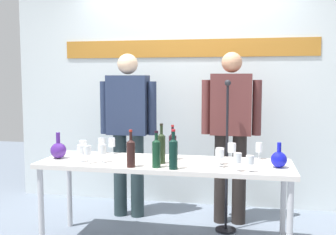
{
  "coord_description": "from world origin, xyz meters",
  "views": [
    {
      "loc": [
        0.69,
        -3.32,
        1.47
      ],
      "look_at": [
        0.0,
        0.15,
        1.12
      ],
      "focal_mm": 42.6,
      "sensor_mm": 36.0,
      "label": 1
    }
  ],
  "objects_px": {
    "wine_glass_right_3": "(259,148)",
    "display_table": "(165,169)",
    "decanter_blue_left": "(58,150)",
    "wine_glass_left_1": "(112,143)",
    "wine_glass_left_2": "(102,150)",
    "wine_glass_left_3": "(87,150)",
    "wine_bottle_0": "(173,152)",
    "wine_glass_right_1": "(220,153)",
    "wine_bottle_4": "(131,152)",
    "wine_bottle_1": "(156,152)",
    "presenter_right": "(231,127)",
    "microphone_stand": "(226,182)",
    "wine_glass_right_2": "(250,160)",
    "decanter_blue_right": "(279,159)",
    "wine_bottle_2": "(173,145)",
    "wine_glass_left_4": "(102,142)",
    "wine_glass_right_4": "(238,158)",
    "presenter_left": "(128,124)",
    "wine_glass_left_5": "(81,149)",
    "wine_glass_left_0": "(83,144)",
    "wine_bottle_3": "(161,147)",
    "wine_glass_right_0": "(232,148)",
    "wine_glass_right_5": "(220,154)"
  },
  "relations": [
    {
      "from": "wine_glass_right_4",
      "to": "microphone_stand",
      "type": "distance_m",
      "value": 0.8
    },
    {
      "from": "decanter_blue_left",
      "to": "wine_glass_left_1",
      "type": "distance_m",
      "value": 0.51
    },
    {
      "from": "wine_bottle_0",
      "to": "presenter_left",
      "type": "bearing_deg",
      "value": 124.54
    },
    {
      "from": "wine_bottle_1",
      "to": "wine_glass_right_1",
      "type": "height_order",
      "value": "wine_bottle_1"
    },
    {
      "from": "display_table",
      "to": "wine_bottle_3",
      "type": "relative_size",
      "value": 6.38
    },
    {
      "from": "wine_bottle_0",
      "to": "wine_glass_right_1",
      "type": "height_order",
      "value": "wine_bottle_0"
    },
    {
      "from": "wine_glass_left_4",
      "to": "wine_glass_right_1",
      "type": "distance_m",
      "value": 1.19
    },
    {
      "from": "wine_glass_left_2",
      "to": "wine_glass_left_3",
      "type": "xyz_separation_m",
      "value": [
        -0.11,
        -0.07,
        0.0
      ]
    },
    {
      "from": "wine_bottle_0",
      "to": "wine_glass_left_1",
      "type": "xyz_separation_m",
      "value": [
        -0.7,
        0.53,
        -0.03
      ]
    },
    {
      "from": "wine_glass_left_3",
      "to": "wine_glass_left_5",
      "type": "distance_m",
      "value": 0.1
    },
    {
      "from": "presenter_left",
      "to": "presenter_right",
      "type": "relative_size",
      "value": 1.0
    },
    {
      "from": "wine_bottle_3",
      "to": "wine_bottle_4",
      "type": "height_order",
      "value": "wine_bottle_3"
    },
    {
      "from": "wine_bottle_1",
      "to": "wine_glass_right_4",
      "type": "height_order",
      "value": "wine_bottle_1"
    },
    {
      "from": "display_table",
      "to": "wine_glass_right_1",
      "type": "bearing_deg",
      "value": -2.52
    },
    {
      "from": "decanter_blue_right",
      "to": "wine_bottle_2",
      "type": "bearing_deg",
      "value": 170.77
    },
    {
      "from": "wine_bottle_4",
      "to": "wine_glass_right_3",
      "type": "distance_m",
      "value": 1.15
    },
    {
      "from": "decanter_blue_left",
      "to": "wine_glass_left_5",
      "type": "xyz_separation_m",
      "value": [
        0.26,
        -0.1,
        0.03
      ]
    },
    {
      "from": "wine_glass_left_0",
      "to": "wine_glass_right_0",
      "type": "height_order",
      "value": "wine_glass_right_0"
    },
    {
      "from": "wine_glass_right_4",
      "to": "wine_glass_right_5",
      "type": "bearing_deg",
      "value": 140.83
    },
    {
      "from": "wine_glass_left_1",
      "to": "wine_glass_left_2",
      "type": "distance_m",
      "value": 0.41
    },
    {
      "from": "display_table",
      "to": "wine_bottle_4",
      "type": "xyz_separation_m",
      "value": [
        -0.23,
        -0.26,
        0.19
      ]
    },
    {
      "from": "presenter_right",
      "to": "microphone_stand",
      "type": "height_order",
      "value": "presenter_right"
    },
    {
      "from": "presenter_right",
      "to": "wine_glass_right_1",
      "type": "bearing_deg",
      "value": -94.82
    },
    {
      "from": "wine_bottle_1",
      "to": "microphone_stand",
      "type": "height_order",
      "value": "microphone_stand"
    },
    {
      "from": "wine_glass_left_1",
      "to": "microphone_stand",
      "type": "height_order",
      "value": "microphone_stand"
    },
    {
      "from": "presenter_left",
      "to": "wine_bottle_3",
      "type": "height_order",
      "value": "presenter_left"
    },
    {
      "from": "decanter_blue_right",
      "to": "presenter_right",
      "type": "height_order",
      "value": "presenter_right"
    },
    {
      "from": "wine_glass_right_0",
      "to": "wine_glass_left_3",
      "type": "bearing_deg",
      "value": -165.09
    },
    {
      "from": "wine_glass_right_3",
      "to": "display_table",
      "type": "bearing_deg",
      "value": -162.2
    },
    {
      "from": "wine_bottle_4",
      "to": "microphone_stand",
      "type": "bearing_deg",
      "value": 44.08
    },
    {
      "from": "wine_bottle_0",
      "to": "wine_glass_left_3",
      "type": "distance_m",
      "value": 0.75
    },
    {
      "from": "wine_glass_right_1",
      "to": "wine_glass_right_4",
      "type": "xyz_separation_m",
      "value": [
        0.15,
        -0.22,
        0.0
      ]
    },
    {
      "from": "presenter_right",
      "to": "wine_bottle_4",
      "type": "height_order",
      "value": "presenter_right"
    },
    {
      "from": "presenter_right",
      "to": "wine_glass_right_1",
      "type": "distance_m",
      "value": 0.73
    },
    {
      "from": "wine_glass_right_0",
      "to": "microphone_stand",
      "type": "bearing_deg",
      "value": 99.74
    },
    {
      "from": "presenter_right",
      "to": "wine_glass_right_0",
      "type": "height_order",
      "value": "presenter_right"
    },
    {
      "from": "wine_glass_right_5",
      "to": "wine_glass_left_2",
      "type": "bearing_deg",
      "value": -179.35
    },
    {
      "from": "wine_glass_left_5",
      "to": "wine_glass_right_2",
      "type": "xyz_separation_m",
      "value": [
        1.43,
        -0.11,
        -0.02
      ]
    },
    {
      "from": "wine_glass_left_3",
      "to": "wine_glass_right_2",
      "type": "bearing_deg",
      "value": -1.99
    },
    {
      "from": "display_table",
      "to": "microphone_stand",
      "type": "xyz_separation_m",
      "value": [
        0.51,
        0.45,
        -0.21
      ]
    },
    {
      "from": "presenter_right",
      "to": "wine_bottle_2",
      "type": "distance_m",
      "value": 0.77
    },
    {
      "from": "wine_glass_left_2",
      "to": "microphone_stand",
      "type": "xyz_separation_m",
      "value": [
        1.03,
        0.59,
        -0.38
      ]
    },
    {
      "from": "decanter_blue_right",
      "to": "wine_glass_left_5",
      "type": "height_order",
      "value": "decanter_blue_right"
    },
    {
      "from": "wine_glass_left_3",
      "to": "wine_bottle_1",
      "type": "bearing_deg",
      "value": -2.99
    },
    {
      "from": "wine_glass_left_5",
      "to": "presenter_right",
      "type": "bearing_deg",
      "value": 33.91
    },
    {
      "from": "wine_glass_right_2",
      "to": "wine_glass_left_1",
      "type": "bearing_deg",
      "value": 158.2
    },
    {
      "from": "wine_bottle_2",
      "to": "wine_glass_left_5",
      "type": "height_order",
      "value": "wine_bottle_2"
    },
    {
      "from": "wine_glass_left_3",
      "to": "wine_glass_right_4",
      "type": "height_order",
      "value": "wine_glass_left_3"
    },
    {
      "from": "decanter_blue_right",
      "to": "wine_bottle_4",
      "type": "height_order",
      "value": "wine_bottle_4"
    },
    {
      "from": "wine_glass_left_0",
      "to": "wine_bottle_3",
      "type": "bearing_deg",
      "value": -15.58
    }
  ]
}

